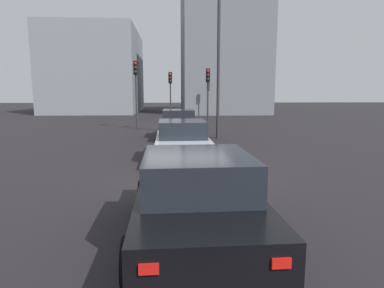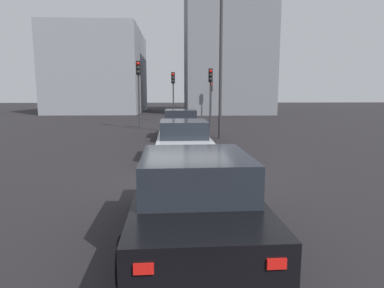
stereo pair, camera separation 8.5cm
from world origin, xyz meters
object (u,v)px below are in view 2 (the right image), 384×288
(traffic_light_far_left, at_px, (210,86))
(street_lamp_kerbside, at_px, (221,47))
(car_maroon_lead, at_px, (181,124))
(traffic_light_far_right, at_px, (173,87))
(traffic_light_near_right, at_px, (139,81))
(car_silver_second, at_px, (183,141))
(car_black_third, at_px, (194,198))
(traffic_light_near_left, at_px, (211,92))

(traffic_light_far_left, bearing_deg, street_lamp_kerbside, 4.08)
(car_maroon_lead, relative_size, traffic_light_far_right, 1.12)
(car_maroon_lead, height_order, traffic_light_near_right, traffic_light_near_right)
(car_maroon_lead, relative_size, traffic_light_far_left, 1.14)
(car_silver_second, relative_size, traffic_light_near_right, 0.96)
(car_silver_second, bearing_deg, street_lamp_kerbside, -20.52)
(car_silver_second, bearing_deg, car_black_third, 179.34)
(car_black_third, distance_m, traffic_light_far_left, 17.69)
(traffic_light_far_left, height_order, street_lamp_kerbside, street_lamp_kerbside)
(traffic_light_near_left, xyz_separation_m, street_lamp_kerbside, (-17.26, 1.45, 2.18))
(car_maroon_lead, relative_size, street_lamp_kerbside, 0.57)
(traffic_light_far_right, bearing_deg, traffic_light_near_left, 159.45)
(car_silver_second, distance_m, car_black_third, 6.38)
(traffic_light_far_left, xyz_separation_m, street_lamp_kerbside, (-5.21, 0.05, 1.83))
(traffic_light_near_right, relative_size, street_lamp_kerbside, 0.55)
(car_maroon_lead, xyz_separation_m, car_black_third, (-12.66, 0.03, -0.03))
(car_silver_second, height_order, traffic_light_far_left, traffic_light_far_left)
(traffic_light_near_left, relative_size, street_lamp_kerbside, 0.43)
(traffic_light_far_left, distance_m, street_lamp_kerbside, 5.53)
(car_silver_second, relative_size, street_lamp_kerbside, 0.53)
(car_maroon_lead, relative_size, car_black_third, 1.08)
(traffic_light_far_right, bearing_deg, car_maroon_lead, 10.62)
(car_maroon_lead, bearing_deg, traffic_light_far_left, -22.93)
(street_lamp_kerbside, bearing_deg, car_maroon_lead, 77.77)
(car_silver_second, xyz_separation_m, traffic_light_near_left, (23.09, -3.55, 1.85))
(car_silver_second, distance_m, traffic_light_far_left, 11.47)
(traffic_light_near_right, bearing_deg, traffic_light_near_left, 150.65)
(traffic_light_near_right, xyz_separation_m, traffic_light_far_left, (0.43, -4.80, -0.30))
(car_black_third, bearing_deg, car_silver_second, -1.06)
(traffic_light_near_right, distance_m, street_lamp_kerbside, 6.91)
(car_black_third, bearing_deg, traffic_light_near_right, 7.78)
(traffic_light_near_right, bearing_deg, car_silver_second, 11.07)
(car_maroon_lead, relative_size, traffic_light_near_right, 1.03)
(car_maroon_lead, relative_size, car_silver_second, 1.07)
(traffic_light_near_right, bearing_deg, traffic_light_far_right, 153.82)
(traffic_light_far_left, bearing_deg, traffic_light_far_right, -147.46)
(car_silver_second, relative_size, traffic_light_far_right, 1.05)
(traffic_light_near_right, distance_m, traffic_light_far_right, 5.71)
(car_maroon_lead, distance_m, car_black_third, 12.66)
(traffic_light_near_right, bearing_deg, street_lamp_kerbside, 41.89)
(car_maroon_lead, bearing_deg, traffic_light_far_right, 3.61)
(traffic_light_near_left, xyz_separation_m, traffic_light_near_right, (-12.48, 6.20, 0.65))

